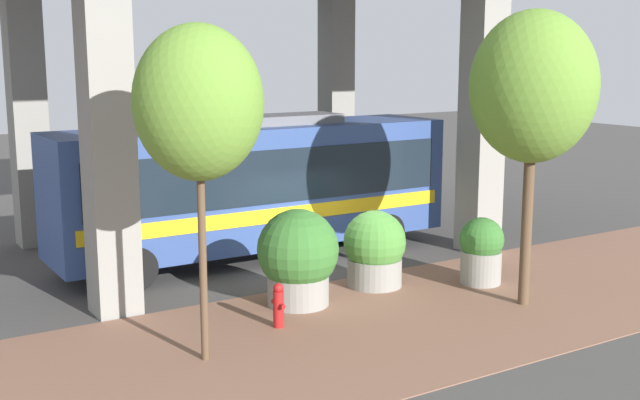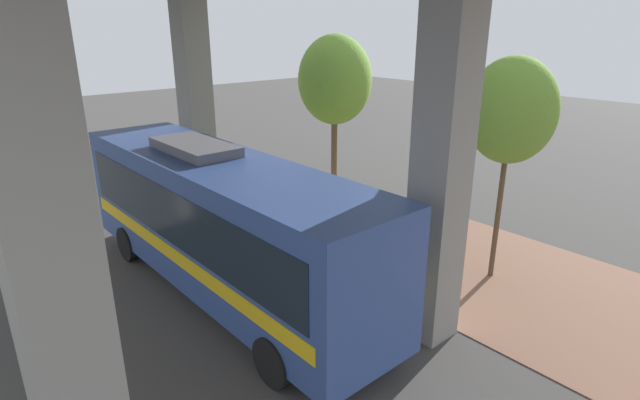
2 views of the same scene
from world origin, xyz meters
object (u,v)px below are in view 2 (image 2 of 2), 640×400
fire_hydrant (418,246)px  street_tree_near (511,111)px  bus (221,218)px  planter_middle (294,191)px  street_tree_far (335,81)px  planter_front (367,226)px  planter_back (310,213)px

fire_hydrant → street_tree_near: bearing=112.3°
fire_hydrant → street_tree_near: size_ratio=0.16×
bus → fire_hydrant: bearing=156.9°
planter_middle → bus: bearing=34.0°
bus → street_tree_far: 7.58m
street_tree_near → bus: bearing=-34.8°
fire_hydrant → planter_middle: size_ratio=0.58×
street_tree_near → street_tree_far: bearing=-95.7°
planter_front → bus: bearing=-15.3°
planter_middle → street_tree_far: size_ratio=0.25×
street_tree_far → fire_hydrant: bearing=73.9°
street_tree_far → planter_middle: bearing=-10.8°
bus → planter_middle: 5.99m
fire_hydrant → planter_middle: (0.16, -5.42, 0.34)m
bus → planter_middle: size_ratio=6.66×
street_tree_near → street_tree_far: 7.03m
street_tree_far → planter_back: bearing=34.3°
planter_middle → street_tree_far: street_tree_far is taller
bus → planter_front: bearing=164.7°
fire_hydrant → planter_middle: planter_middle is taller
fire_hydrant → planter_front: size_ratio=0.44×
bus → planter_front: 4.25m
planter_back → street_tree_far: 4.99m
planter_middle → street_tree_near: (-0.93, 7.30, 3.65)m
street_tree_near → planter_front: bearing=-58.5°
fire_hydrant → street_tree_near: street_tree_near is taller
street_tree_near → street_tree_far: street_tree_far is taller
planter_middle → fire_hydrant: bearing=91.7°
fire_hydrant → street_tree_far: size_ratio=0.15×
planter_middle → planter_back: (1.13, 2.20, 0.07)m
planter_back → bus: bearing=16.2°
planter_back → planter_front: bearing=97.1°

